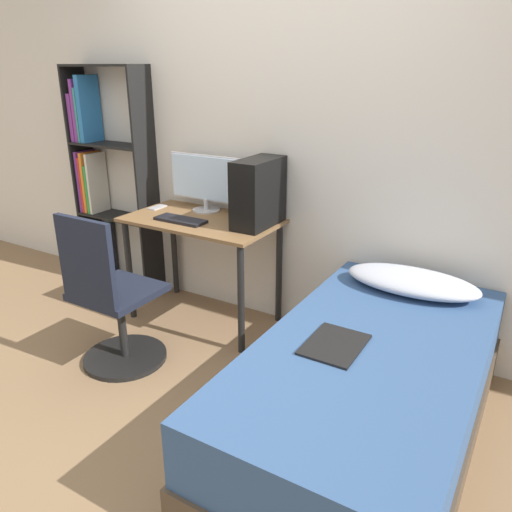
# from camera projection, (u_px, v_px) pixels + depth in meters

# --- Properties ---
(ground_plane) EXTENTS (14.00, 14.00, 0.00)m
(ground_plane) POSITION_uv_depth(u_px,v_px,m) (140.00, 433.00, 2.50)
(ground_plane) COLOR #846647
(wall_back) EXTENTS (8.00, 0.05, 2.50)m
(wall_back) POSITION_uv_depth(u_px,v_px,m) (283.00, 144.00, 3.24)
(wall_back) COLOR silver
(wall_back) RESTS_ON ground_plane
(desk) EXTENTS (1.04, 0.59, 0.76)m
(desk) POSITION_uv_depth(u_px,v_px,m) (202.00, 236.00, 3.41)
(desk) COLOR brown
(desk) RESTS_ON ground_plane
(bookshelf) EXTENTS (0.71, 0.24, 1.74)m
(bookshelf) POSITION_uv_depth(u_px,v_px,m) (102.00, 184.00, 4.03)
(bookshelf) COLOR black
(bookshelf) RESTS_ON ground_plane
(office_chair) EXTENTS (0.51, 0.51, 0.97)m
(office_chair) POSITION_uv_depth(u_px,v_px,m) (113.00, 308.00, 2.95)
(office_chair) COLOR black
(office_chair) RESTS_ON ground_plane
(bed) EXTENTS (0.96, 1.85, 0.55)m
(bed) POSITION_uv_depth(u_px,v_px,m) (367.00, 394.00, 2.36)
(bed) COLOR #4C3D2D
(bed) RESTS_ON ground_plane
(pillow) EXTENTS (0.73, 0.36, 0.11)m
(pillow) POSITION_uv_depth(u_px,v_px,m) (412.00, 281.00, 2.77)
(pillow) COLOR #B2B7C6
(pillow) RESTS_ON bed
(magazine) EXTENTS (0.24, 0.32, 0.01)m
(magazine) POSITION_uv_depth(u_px,v_px,m) (335.00, 345.00, 2.24)
(magazine) COLOR black
(magazine) RESTS_ON bed
(monitor) EXTENTS (0.59, 0.20, 0.40)m
(monitor) POSITION_uv_depth(u_px,v_px,m) (206.00, 181.00, 3.49)
(monitor) COLOR #B7B7BC
(monitor) RESTS_ON desk
(keyboard) EXTENTS (0.36, 0.13, 0.02)m
(keyboard) POSITION_uv_depth(u_px,v_px,m) (181.00, 220.00, 3.31)
(keyboard) COLOR black
(keyboard) RESTS_ON desk
(pc_tower) EXTENTS (0.19, 0.41, 0.43)m
(pc_tower) POSITION_uv_depth(u_px,v_px,m) (258.00, 193.00, 3.16)
(pc_tower) COLOR black
(pc_tower) RESTS_ON desk
(phone) EXTENTS (0.07, 0.14, 0.01)m
(phone) POSITION_uv_depth(u_px,v_px,m) (157.00, 207.00, 3.62)
(phone) COLOR #B7B7BC
(phone) RESTS_ON desk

